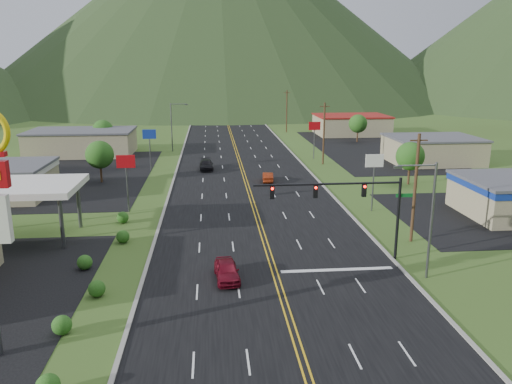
{
  "coord_description": "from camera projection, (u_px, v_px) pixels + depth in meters",
  "views": [
    {
      "loc": [
        -4.78,
        -24.14,
        15.86
      ],
      "look_at": [
        -0.73,
        20.1,
        4.5
      ],
      "focal_mm": 35.0,
      "sensor_mm": 36.0,
      "label": 1
    }
  ],
  "objects": [
    {
      "name": "streetlight_west",
      "position": [
        173.0,
        124.0,
        92.86
      ],
      "size": [
        3.28,
        0.25,
        9.0
      ],
      "color": "#59595E",
      "rests_on": "ground"
    },
    {
      "name": "ground",
      "position": [
        302.0,
        360.0,
        27.64
      ],
      "size": [
        500.0,
        500.0,
        0.0
      ],
      "primitive_type": "plane",
      "color": "#364E1B",
      "rests_on": "ground"
    },
    {
      "name": "car_dark_mid",
      "position": [
        206.0,
        165.0,
        77.42
      ],
      "size": [
        2.27,
        5.12,
        1.46
      ],
      "primitive_type": "imported",
      "rotation": [
        0.0,
        0.0,
        0.05
      ],
      "color": "black",
      "rests_on": "ground"
    },
    {
      "name": "streetlight_east",
      "position": [
        428.0,
        213.0,
        36.99
      ],
      "size": [
        3.28,
        0.25,
        9.0
      ],
      "color": "#59595E",
      "rests_on": "ground"
    },
    {
      "name": "car_red_near",
      "position": [
        227.0,
        271.0,
        37.71
      ],
      "size": [
        2.07,
        4.43,
        1.47
      ],
      "primitive_type": "imported",
      "rotation": [
        0.0,
        0.0,
        0.08
      ],
      "color": "maroon",
      "rests_on": "ground"
    },
    {
      "name": "utility_pole_d",
      "position": [
        268.0,
        100.0,
        157.8
      ],
      "size": [
        1.6,
        0.28,
        10.0
      ],
      "color": "#382314",
      "rests_on": "ground"
    },
    {
      "name": "gas_canopy",
      "position": [
        23.0,
        188.0,
        45.72
      ],
      "size": [
        10.0,
        8.0,
        5.3
      ],
      "color": "white",
      "rests_on": "ground"
    },
    {
      "name": "tree_east_b",
      "position": [
        358.0,
        124.0,
        104.22
      ],
      "size": [
        3.84,
        3.84,
        5.82
      ],
      "color": "#382314",
      "rests_on": "ground"
    },
    {
      "name": "tree_west_b",
      "position": [
        103.0,
        130.0,
        93.93
      ],
      "size": [
        3.84,
        3.84,
        5.82
      ],
      "color": "#382314",
      "rests_on": "ground"
    },
    {
      "name": "building_east_mid",
      "position": [
        432.0,
        149.0,
        82.99
      ],
      "size": [
        14.4,
        11.4,
        4.3
      ],
      "color": "tan",
      "rests_on": "ground"
    },
    {
      "name": "road",
      "position": [
        302.0,
        360.0,
        27.64
      ],
      "size": [
        20.0,
        460.0,
        0.04
      ],
      "primitive_type": "cube",
      "color": "black",
      "rests_on": "ground"
    },
    {
      "name": "pole_sign_east_a",
      "position": [
        374.0,
        166.0,
        54.55
      ],
      "size": [
        2.0,
        0.18,
        6.4
      ],
      "color": "#59595E",
      "rests_on": "ground"
    },
    {
      "name": "pole_sign_west_b",
      "position": [
        149.0,
        138.0,
        75.32
      ],
      "size": [
        2.0,
        0.18,
        6.4
      ],
      "color": "#59595E",
      "rests_on": "ground"
    },
    {
      "name": "utility_pole_b",
      "position": [
        324.0,
        133.0,
        80.62
      ],
      "size": [
        1.6,
        0.28,
        10.0
      ],
      "color": "#382314",
      "rests_on": "ground"
    },
    {
      "name": "car_red_far",
      "position": [
        268.0,
        177.0,
        69.45
      ],
      "size": [
        1.71,
        4.11,
        1.32
      ],
      "primitive_type": "imported",
      "rotation": [
        0.0,
        0.0,
        3.06
      ],
      "color": "maroon",
      "rests_on": "ground"
    },
    {
      "name": "tree_east_a",
      "position": [
        410.0,
        156.0,
        67.21
      ],
      "size": [
        3.84,
        3.84,
        5.82
      ],
      "color": "#382314",
      "rests_on": "ground"
    },
    {
      "name": "pole_sign_west_a",
      "position": [
        126.0,
        167.0,
        54.09
      ],
      "size": [
        2.0,
        0.18,
        6.4
      ],
      "color": "#59595E",
      "rests_on": "ground"
    },
    {
      "name": "utility_pole_c",
      "position": [
        287.0,
        111.0,
        119.21
      ],
      "size": [
        1.6,
        0.28,
        10.0
      ],
      "color": "#382314",
      "rests_on": "ground"
    },
    {
      "name": "curb_west",
      "position": [
        115.0,
        369.0,
        26.74
      ],
      "size": [
        0.3,
        460.0,
        0.14
      ],
      "primitive_type": "cube",
      "color": "gray",
      "rests_on": "ground"
    },
    {
      "name": "building_west_far",
      "position": [
        82.0,
        142.0,
        90.21
      ],
      "size": [
        18.4,
        11.4,
        4.5
      ],
      "color": "tan",
      "rests_on": "ground"
    },
    {
      "name": "traffic_signal",
      "position": [
        351.0,
        199.0,
        40.39
      ],
      "size": [
        13.1,
        0.43,
        7.0
      ],
      "color": "black",
      "rests_on": "ground"
    },
    {
      "name": "pole_sign_east_b",
      "position": [
        314.0,
        130.0,
        85.42
      ],
      "size": [
        2.0,
        0.18,
        6.4
      ],
      "color": "#59595E",
      "rests_on": "ground"
    },
    {
      "name": "tree_west_a",
      "position": [
        100.0,
        155.0,
        68.32
      ],
      "size": [
        3.84,
        3.84,
        5.82
      ],
      "color": "#382314",
      "rests_on": "ground"
    },
    {
      "name": "utility_pole_a",
      "position": [
        415.0,
        187.0,
        44.93
      ],
      "size": [
        1.6,
        0.28,
        10.0
      ],
      "color": "#382314",
      "rests_on": "ground"
    },
    {
      "name": "mountain_n",
      "position": [
        218.0,
        5.0,
        229.35
      ],
      "size": [
        220.0,
        220.0,
        85.0
      ],
      "primitive_type": "cone",
      "color": "#203A1A",
      "rests_on": "ground"
    },
    {
      "name": "building_east_far",
      "position": [
        351.0,
        125.0,
        116.38
      ],
      "size": [
        16.4,
        12.4,
        4.5
      ],
      "color": "tan",
      "rests_on": "ground"
    },
    {
      "name": "curb_east",
      "position": [
        477.0,
        350.0,
        28.54
      ],
      "size": [
        0.3,
        460.0,
        0.14
      ],
      "primitive_type": "cube",
      "color": "gray",
      "rests_on": "ground"
    }
  ]
}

